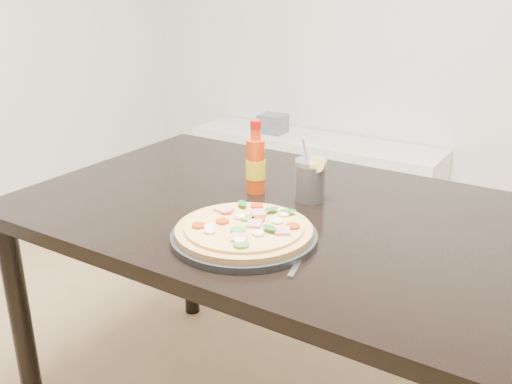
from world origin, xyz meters
The scene contains 8 objects.
dining_table centered at (-0.15, 0.58, 0.67)m, with size 1.40×0.90×0.75m.
plate centered at (-0.12, 0.36, 0.76)m, with size 0.34×0.34×0.02m, color black.
pizza centered at (-0.12, 0.36, 0.78)m, with size 0.32×0.32×0.03m.
hot_sauce_bottle centered at (-0.27, 0.64, 0.83)m, with size 0.06×0.06×0.21m.
cola_cup centered at (-0.11, 0.67, 0.80)m, with size 0.09×0.09×0.18m.
fork centered at (0.03, 0.35, 0.75)m, with size 0.06×0.19×0.00m.
media_console centered at (-0.80, 2.07, 0.25)m, with size 1.40×0.34×0.50m, color white.
cd_stack centered at (-1.05, 2.05, 0.55)m, with size 0.14×0.12×0.10m.
Camera 1 is at (0.54, -0.64, 1.32)m, focal length 40.00 mm.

